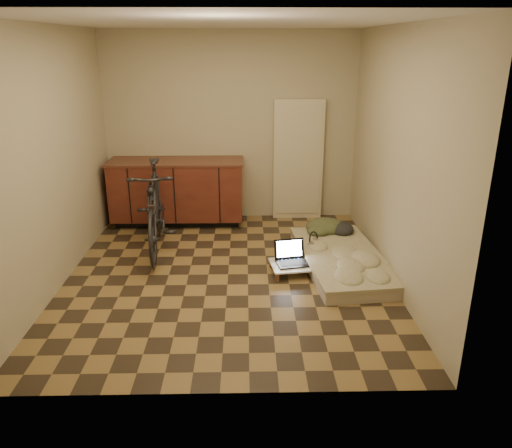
{
  "coord_description": "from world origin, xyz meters",
  "views": [
    {
      "loc": [
        0.2,
        -5.01,
        2.41
      ],
      "look_at": [
        0.31,
        0.12,
        0.55
      ],
      "focal_mm": 35.0,
      "sensor_mm": 36.0,
      "label": 1
    }
  ],
  "objects_px": {
    "bicycle": "(155,204)",
    "lap_desk": "(300,265)",
    "futon": "(342,260)",
    "laptop": "(291,258)"
  },
  "relations": [
    {
      "from": "bicycle",
      "to": "lap_desk",
      "type": "height_order",
      "value": "bicycle"
    },
    {
      "from": "bicycle",
      "to": "lap_desk",
      "type": "relative_size",
      "value": 2.64
    },
    {
      "from": "bicycle",
      "to": "futon",
      "type": "xyz_separation_m",
      "value": [
        2.2,
        -0.54,
        -0.52
      ]
    },
    {
      "from": "bicycle",
      "to": "futon",
      "type": "bearing_deg",
      "value": -19.57
    },
    {
      "from": "lap_desk",
      "to": "bicycle",
      "type": "bearing_deg",
      "value": 149.86
    },
    {
      "from": "laptop",
      "to": "futon",
      "type": "bearing_deg",
      "value": 0.63
    },
    {
      "from": "futon",
      "to": "lap_desk",
      "type": "xyz_separation_m",
      "value": [
        -0.5,
        -0.16,
        0.02
      ]
    },
    {
      "from": "bicycle",
      "to": "laptop",
      "type": "distance_m",
      "value": 1.79
    },
    {
      "from": "lap_desk",
      "to": "laptop",
      "type": "xyz_separation_m",
      "value": [
        -0.09,
        0.03,
        0.06
      ]
    },
    {
      "from": "futon",
      "to": "laptop",
      "type": "distance_m",
      "value": 0.61
    }
  ]
}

